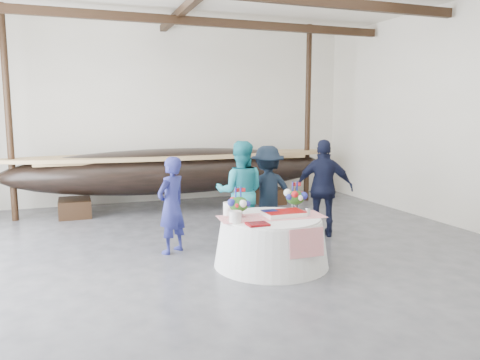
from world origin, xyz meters
name	(u,v)px	position (x,y,z in m)	size (l,w,h in m)	color
floor	(244,272)	(0.00, 0.00, 0.00)	(10.00, 12.00, 0.01)	#3D3D42
wall_back	(164,115)	(0.00, 6.00, 2.25)	(10.00, 0.02, 4.50)	silver
longboat_display	(177,171)	(0.05, 4.73, 0.93)	(7.81, 1.56, 1.46)	black
banquet_table	(271,241)	(0.50, 0.16, 0.37)	(1.74, 1.74, 0.75)	white
tabletop_items	(267,205)	(0.49, 0.31, 0.90)	(1.64, 1.03, 0.40)	red
guest_woman_blue	(171,205)	(-0.79, 1.30, 0.80)	(0.58, 0.38, 1.60)	navy
guest_woman_teal	(240,192)	(0.49, 1.53, 0.91)	(0.88, 0.69, 1.81)	teal
guest_man_left	(267,192)	(1.08, 1.68, 0.85)	(1.10, 0.63, 1.70)	black
guest_man_right	(324,188)	(2.10, 1.39, 0.91)	(1.06, 0.44, 1.81)	black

